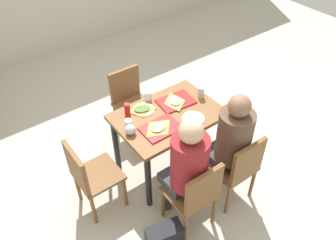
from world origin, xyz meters
TOP-DOWN VIEW (x-y plane):
  - ground_plane at (0.00, 0.00)m, footprint 10.00×10.00m
  - main_table at (0.00, 0.00)m, footprint 1.04×0.73m
  - chair_near_left at (-0.26, -0.75)m, footprint 0.40×0.40m
  - chair_near_right at (0.26, -0.75)m, footprint 0.40×0.40m
  - chair_far_side at (0.00, 0.75)m, footprint 0.40×0.40m
  - chair_left_end at (-0.90, 0.00)m, footprint 0.40×0.40m
  - person_in_red at (-0.26, -0.61)m, footprint 0.32×0.42m
  - person_in_brown_jacket at (0.26, -0.61)m, footprint 0.32×0.42m
  - tray_red_near at (-0.18, -0.13)m, footprint 0.36×0.26m
  - tray_red_far at (0.18, 0.11)m, footprint 0.38×0.29m
  - paper_plate_center at (-0.16, 0.20)m, footprint 0.22×0.22m
  - paper_plate_near_edge at (0.16, -0.20)m, footprint 0.22×0.22m
  - pizza_slice_a at (-0.20, -0.12)m, footprint 0.26×0.22m
  - pizza_slice_b at (0.16, 0.10)m, footprint 0.23×0.27m
  - pizza_slice_c at (-0.17, 0.20)m, footprint 0.27×0.24m
  - plastic_cup_a at (-0.03, 0.31)m, footprint 0.07×0.07m
  - plastic_cup_b at (0.03, -0.31)m, footprint 0.07×0.07m
  - plastic_cup_c at (-0.42, 0.05)m, footprint 0.07×0.07m
  - soda_can at (0.44, 0.02)m, footprint 0.07×0.07m
  - condiment_bottle at (-0.34, 0.20)m, footprint 0.06×0.06m
  - foil_bundle at (-0.44, -0.02)m, footprint 0.10×0.10m
  - handbag at (-0.61, -0.76)m, footprint 0.35×0.23m

SIDE VIEW (x-z plane):
  - ground_plane at x=0.00m, z-range -0.02..0.00m
  - handbag at x=-0.61m, z-range 0.00..0.28m
  - chair_near_left at x=-0.26m, z-range 0.07..0.90m
  - chair_near_right at x=0.26m, z-range 0.07..0.90m
  - chair_far_side at x=0.00m, z-range 0.07..0.90m
  - chair_left_end at x=-0.90m, z-range 0.07..0.90m
  - main_table at x=0.00m, z-range 0.26..1.01m
  - person_in_red at x=-0.26m, z-range 0.11..1.35m
  - person_in_brown_jacket at x=0.26m, z-range 0.11..1.35m
  - paper_plate_center at x=-0.16m, z-range 0.75..0.76m
  - paper_plate_near_edge at x=0.16m, z-range 0.75..0.76m
  - tray_red_near at x=-0.18m, z-range 0.75..0.77m
  - tray_red_far at x=0.18m, z-range 0.75..0.77m
  - pizza_slice_c at x=-0.17m, z-range 0.76..0.78m
  - pizza_slice_a at x=-0.20m, z-range 0.76..0.78m
  - pizza_slice_b at x=0.16m, z-range 0.76..0.78m
  - plastic_cup_a at x=-0.03m, z-range 0.75..0.85m
  - plastic_cup_b at x=0.03m, z-range 0.75..0.85m
  - plastic_cup_c at x=-0.42m, z-range 0.75..0.85m
  - foil_bundle at x=-0.44m, z-range 0.75..0.85m
  - soda_can at x=0.44m, z-range 0.75..0.87m
  - condiment_bottle at x=-0.34m, z-range 0.75..0.91m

